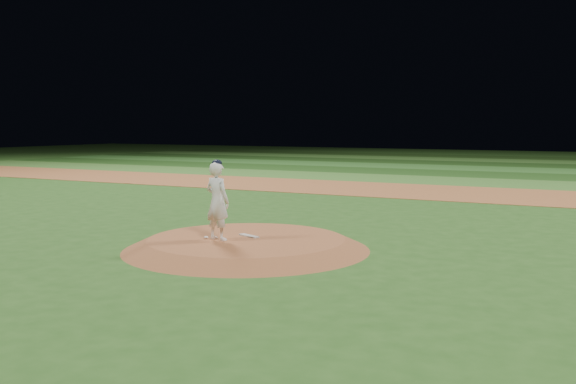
{
  "coord_description": "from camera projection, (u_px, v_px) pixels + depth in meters",
  "views": [
    {
      "loc": [
        7.39,
        -12.09,
        2.77
      ],
      "look_at": [
        0.0,
        2.0,
        1.1
      ],
      "focal_mm": 40.0,
      "sensor_mm": 36.0,
      "label": 1
    }
  ],
  "objects": [
    {
      "name": "outfield_stripe_5",
      "position": [
        524.0,
        158.0,
        53.55
      ],
      "size": [
        70.0,
        5.0,
        0.02
      ],
      "primitive_type": "cube",
      "color": "#1F4014",
      "rests_on": "ground"
    },
    {
      "name": "ground",
      "position": [
        247.0,
        249.0,
        14.35
      ],
      "size": [
        120.0,
        120.0,
        0.0
      ],
      "primitive_type": "plane",
      "color": "#28551B",
      "rests_on": "ground"
    },
    {
      "name": "pitcher_on_mound",
      "position": [
        217.0,
        201.0,
        14.0
      ],
      "size": [
        0.69,
        0.52,
        1.77
      ],
      "color": "white",
      "rests_on": "pitchers_mound"
    },
    {
      "name": "pitchers_mound",
      "position": [
        247.0,
        244.0,
        14.34
      ],
      "size": [
        5.5,
        5.5,
        0.25
      ],
      "primitive_type": "cone",
      "color": "#99552F",
      "rests_on": "ground"
    },
    {
      "name": "outfield_stripe_3",
      "position": [
        504.0,
        164.0,
        44.74
      ],
      "size": [
        70.0,
        5.0,
        0.02
      ],
      "primitive_type": "cube",
      "color": "#1C4014",
      "rests_on": "ground"
    },
    {
      "name": "outfield_stripe_0",
      "position": [
        453.0,
        181.0,
        31.53
      ],
      "size": [
        70.0,
        5.0,
        0.02
      ],
      "primitive_type": "cube",
      "color": "#3C7129",
      "rests_on": "ground"
    },
    {
      "name": "outfield_stripe_1",
      "position": [
        474.0,
        174.0,
        35.93
      ],
      "size": [
        70.0,
        5.0,
        0.02
      ],
      "primitive_type": "cube",
      "color": "#1E4716",
      "rests_on": "ground"
    },
    {
      "name": "infield_dirt_band",
      "position": [
        422.0,
        191.0,
        26.68
      ],
      "size": [
        70.0,
        6.0,
        0.02
      ],
      "primitive_type": "cube",
      "color": "#9C5A30",
      "rests_on": "ground"
    },
    {
      "name": "pitching_rubber",
      "position": [
        249.0,
        236.0,
        14.53
      ],
      "size": [
        0.6,
        0.36,
        0.03
      ],
      "primitive_type": "cube",
      "rotation": [
        0.0,
        0.0,
        -0.38
      ],
      "color": "beige",
      "rests_on": "pitchers_mound"
    },
    {
      "name": "rosin_bag",
      "position": [
        206.0,
        237.0,
        14.25
      ],
      "size": [
        0.1,
        0.1,
        0.06
      ],
      "primitive_type": "ellipsoid",
      "color": "silver",
      "rests_on": "pitchers_mound"
    },
    {
      "name": "outfield_stripe_2",
      "position": [
        491.0,
        169.0,
        40.33
      ],
      "size": [
        70.0,
        5.0,
        0.02
      ],
      "primitive_type": "cube",
      "color": "#316D27",
      "rests_on": "ground"
    },
    {
      "name": "outfield_stripe_4",
      "position": [
        515.0,
        161.0,
        49.14
      ],
      "size": [
        70.0,
        5.0,
        0.02
      ],
      "primitive_type": "cube",
      "color": "#396E28",
      "rests_on": "ground"
    }
  ]
}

